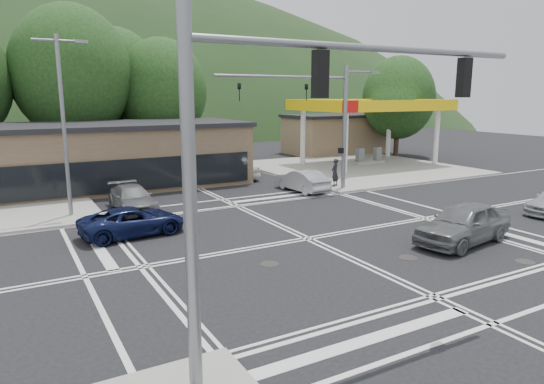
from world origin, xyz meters
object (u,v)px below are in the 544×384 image
car_blue_west (133,221)px  car_queue_b (238,168)px  car_northbound (132,198)px  pedestrian (335,172)px  car_queue_a (302,181)px  car_grey_center (463,223)px

car_blue_west → car_queue_b: car_queue_b is taller
car_northbound → pedestrian: bearing=-1.4°
car_blue_west → car_queue_b: bearing=-48.7°
car_queue_a → car_northbound: (-10.87, 0.00, -0.03)m
pedestrian → car_grey_center: bearing=51.9°
car_blue_west → car_northbound: (1.11, 4.75, 0.03)m
car_blue_west → car_northbound: bearing=-19.0°
car_grey_center → car_queue_a: bearing=169.9°
car_queue_a → car_queue_b: bearing=-80.5°
car_blue_west → car_queue_a: bearing=-74.2°
car_queue_a → pedestrian: (2.55, -0.08, 0.36)m
car_queue_b → car_grey_center: bearing=92.3°
car_blue_west → car_queue_a: 12.89m
car_queue_a → car_queue_b: (-1.50, 6.52, 0.05)m
car_queue_b → pedestrian: size_ratio=2.43×
car_grey_center → car_queue_b: car_grey_center is taller
car_queue_a → car_grey_center: bearing=86.1°
car_grey_center → car_queue_a: car_grey_center is taller
car_queue_b → pedestrian: bearing=119.7°
car_blue_west → car_grey_center: (11.89, -7.95, 0.22)m
car_blue_west → car_queue_b: (10.48, 11.27, 0.11)m
car_blue_west → car_grey_center: car_grey_center is taller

